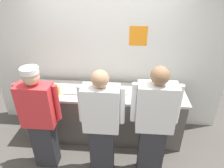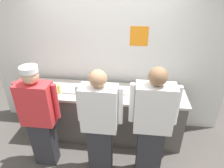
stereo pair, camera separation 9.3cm
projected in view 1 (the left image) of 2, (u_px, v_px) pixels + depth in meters
The scene contains 14 objects.
ground_plane at pixel (102, 149), 3.39m from camera, with size 9.00×9.00×0.00m, color #514C47.
wall_back at pixel (106, 54), 3.43m from camera, with size 4.19×0.11×2.79m.
prep_counter at pixel (104, 114), 3.48m from camera, with size 2.67×0.68×0.93m.
chef_near_left at pixel (40, 118), 2.74m from camera, with size 0.59×0.24×1.63m.
chef_center at pixel (101, 124), 2.63m from camera, with size 0.60×0.24×1.65m.
chef_far_right at pixel (154, 123), 2.59m from camera, with size 0.62×0.24×1.71m.
plate_stack_front at pixel (37, 92), 3.19m from camera, with size 0.19×0.19×0.06m.
mixing_bowl_steel at pixel (166, 91), 3.12m from camera, with size 0.39×0.39×0.14m, color #B7BABF.
sheet_tray at pixel (80, 90), 3.27m from camera, with size 0.53×0.30×0.02m, color #B7BABF.
squeeze_bottle_primary at pixel (59, 90), 3.13m from camera, with size 0.06×0.06×0.18m.
ramekin_green_sauce at pixel (126, 93), 3.17m from camera, with size 0.10×0.10×0.04m.
ramekin_orange_sauce at pixel (102, 95), 3.12m from camera, with size 0.09×0.09×0.04m.
deli_cup at pixel (103, 89), 3.23m from camera, with size 0.09×0.09×0.08m, color white.
chefs_knife at pixel (118, 88), 3.35m from camera, with size 0.28×0.03×0.02m.
Camera 1 is at (0.38, -2.41, 2.60)m, focal length 31.94 mm.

